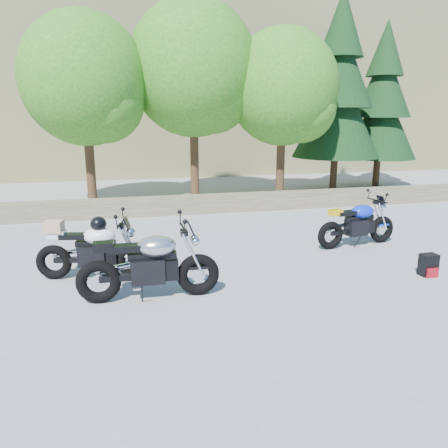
{
  "coord_description": "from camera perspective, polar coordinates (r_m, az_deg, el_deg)",
  "views": [
    {
      "loc": [
        -1.69,
        -6.76,
        2.71
      ],
      "look_at": [
        0.2,
        1.0,
        0.75
      ],
      "focal_mm": 35.0,
      "sensor_mm": 36.0,
      "label": 1
    }
  ],
  "objects": [
    {
      "name": "silver_bike",
      "position": [
        6.71,
        -9.64,
        -5.4
      ],
      "size": [
        2.17,
        0.69,
        1.09
      ],
      "rotation": [
        0.0,
        0.0,
        -0.03
      ],
      "color": "black",
      "rests_on": "ground"
    },
    {
      "name": "tree_decid_right",
      "position": [
        14.74,
        8.16,
        16.74
      ],
      "size": [
        3.54,
        3.54,
        5.41
      ],
      "color": "#382314",
      "rests_on": "ground"
    },
    {
      "name": "backpack",
      "position": [
        8.47,
        25.16,
        -4.9
      ],
      "size": [
        0.29,
        0.25,
        0.39
      ],
      "rotation": [
        0.0,
        0.0,
        0.03
      ],
      "color": "black",
      "rests_on": "ground"
    },
    {
      "name": "white_bike",
      "position": [
        7.75,
        -16.76,
        -3.1
      ],
      "size": [
        1.97,
        0.69,
        1.1
      ],
      "rotation": [
        0.0,
        0.0,
        -0.21
      ],
      "color": "black",
      "rests_on": "ground"
    },
    {
      "name": "tree_decid_left",
      "position": [
        13.94,
        -17.33,
        17.01
      ],
      "size": [
        3.67,
        3.67,
        5.62
      ],
      "color": "#382314",
      "rests_on": "ground"
    },
    {
      "name": "blue_bike",
      "position": [
        9.78,
        17.06,
        -0.03
      ],
      "size": [
        1.94,
        0.61,
        0.98
      ],
      "rotation": [
        0.0,
        0.0,
        0.14
      ],
      "color": "black",
      "rests_on": "ground"
    },
    {
      "name": "tree_decid_mid",
      "position": [
        14.59,
        -3.57,
        19.01
      ],
      "size": [
        4.08,
        4.08,
        6.24
      ],
      "color": "#382314",
      "rests_on": "ground"
    },
    {
      "name": "stone_wall",
      "position": [
        12.62,
        -5.73,
        2.49
      ],
      "size": [
        22.0,
        0.55,
        0.5
      ],
      "primitive_type": "cube",
      "color": "brown",
      "rests_on": "ground"
    },
    {
      "name": "hillside",
      "position": [
        35.4,
        -6.39,
        21.51
      ],
      "size": [
        80.0,
        30.0,
        15.0
      ],
      "primitive_type": "cube",
      "color": "olive",
      "rests_on": "ground"
    },
    {
      "name": "ground",
      "position": [
        7.48,
        0.33,
        -7.47
      ],
      "size": [
        90.0,
        90.0,
        0.0
      ],
      "primitive_type": "plane",
      "color": "gray",
      "rests_on": "ground"
    },
    {
      "name": "conifer_far",
      "position": [
        18.55,
        19.96,
        14.74
      ],
      "size": [
        2.82,
        2.82,
        6.27
      ],
      "color": "#382314",
      "rests_on": "ground"
    },
    {
      "name": "conifer_near",
      "position": [
        16.94,
        14.74,
        16.66
      ],
      "size": [
        3.17,
        3.17,
        7.06
      ],
      "color": "#382314",
      "rests_on": "ground"
    }
  ]
}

